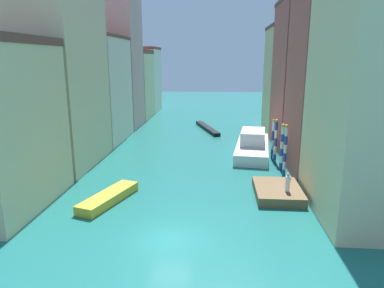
{
  "coord_description": "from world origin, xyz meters",
  "views": [
    {
      "loc": [
        2.97,
        -19.94,
        11.22
      ],
      "look_at": [
        -0.08,
        19.6,
        1.5
      ],
      "focal_mm": 32.75,
      "sensor_mm": 36.0,
      "label": 1
    }
  ],
  "objects": [
    {
      "name": "person_on_dock",
      "position": [
        8.6,
        7.14,
        1.48
      ],
      "size": [
        0.36,
        0.36,
        1.54
      ],
      "color": "white",
      "rests_on": "waterfront_dock"
    },
    {
      "name": "building_left_1",
      "position": [
        -14.02,
        15.78,
        9.24
      ],
      "size": [
        7.83,
        11.68,
        18.46
      ],
      "color": "beige",
      "rests_on": "ground"
    },
    {
      "name": "mooring_pole_3",
      "position": [
        9.15,
        19.43,
        2.32
      ],
      "size": [
        0.28,
        0.28,
        4.56
      ],
      "color": "#1E479E",
      "rests_on": "ground"
    },
    {
      "name": "mooring_pole_1",
      "position": [
        9.48,
        15.31,
        2.48
      ],
      "size": [
        0.38,
        0.38,
        4.84
      ],
      "color": "#1E479E",
      "rests_on": "ground"
    },
    {
      "name": "waterfront_dock",
      "position": [
        8.01,
        8.08,
        0.38
      ],
      "size": [
        3.76,
        5.32,
        0.76
      ],
      "color": "brown",
      "rests_on": "ground"
    },
    {
      "name": "mooring_pole_0",
      "position": [
        9.32,
        12.74,
        2.68
      ],
      "size": [
        0.34,
        0.34,
        5.25
      ],
      "color": "#1E479E",
      "rests_on": "ground"
    },
    {
      "name": "building_right_3",
      "position": [
        14.02,
        34.93,
        7.99
      ],
      "size": [
        7.83,
        9.31,
        15.95
      ],
      "color": "#DBB77A",
      "rests_on": "ground"
    },
    {
      "name": "vaporetto_white",
      "position": [
        7.11,
        21.55,
        1.02
      ],
      "size": [
        5.12,
        12.36,
        2.86
      ],
      "color": "white",
      "rests_on": "ground"
    },
    {
      "name": "building_left_3",
      "position": [
        -14.02,
        37.14,
        10.85
      ],
      "size": [
        7.83,
        8.37,
        21.67
      ],
      "color": "tan",
      "rests_on": "ground"
    },
    {
      "name": "ground_plane",
      "position": [
        0.0,
        24.5,
        0.0
      ],
      "size": [
        154.0,
        154.0,
        0.0
      ],
      "primitive_type": "plane",
      "color": "#1E6B66"
    },
    {
      "name": "building_left_4",
      "position": [
        -14.02,
        46.4,
        6.4
      ],
      "size": [
        7.83,
        9.52,
        12.77
      ],
      "color": "beige",
      "rests_on": "ground"
    },
    {
      "name": "building_left_2",
      "position": [
        -14.02,
        27.2,
        7.11
      ],
      "size": [
        7.83,
        10.97,
        14.2
      ],
      "color": "beige",
      "rests_on": "ground"
    },
    {
      "name": "building_left_5",
      "position": [
        -14.02,
        55.68,
        6.78
      ],
      "size": [
        7.83,
        9.19,
        13.54
      ],
      "color": "beige",
      "rests_on": "ground"
    },
    {
      "name": "building_right_1",
      "position": [
        14.02,
        15.1,
        9.28
      ],
      "size": [
        7.83,
        8.8,
        18.55
      ],
      "color": "#B25147",
      "rests_on": "ground"
    },
    {
      "name": "motorboat_0",
      "position": [
        -5.72,
        5.71,
        0.37
      ],
      "size": [
        3.55,
        6.57,
        0.73
      ],
      "color": "gold",
      "rests_on": "ground"
    },
    {
      "name": "mooring_pole_2",
      "position": [
        9.26,
        18.04,
        2.47
      ],
      "size": [
        0.34,
        0.34,
        4.84
      ],
      "color": "#1E479E",
      "rests_on": "ground"
    },
    {
      "name": "building_right_2",
      "position": [
        14.02,
        25.11,
        9.11
      ],
      "size": [
        7.83,
        10.44,
        18.2
      ],
      "color": "#B25147",
      "rests_on": "ground"
    },
    {
      "name": "building_right_0",
      "position": [
        14.02,
        5.19,
        8.29
      ],
      "size": [
        7.83,
        10.76,
        16.57
      ],
      "color": "beige",
      "rests_on": "ground"
    },
    {
      "name": "gondola_black",
      "position": [
        1.14,
        35.62,
        0.26
      ],
      "size": [
        4.3,
        10.66,
        0.52
      ],
      "color": "black",
      "rests_on": "ground"
    }
  ]
}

